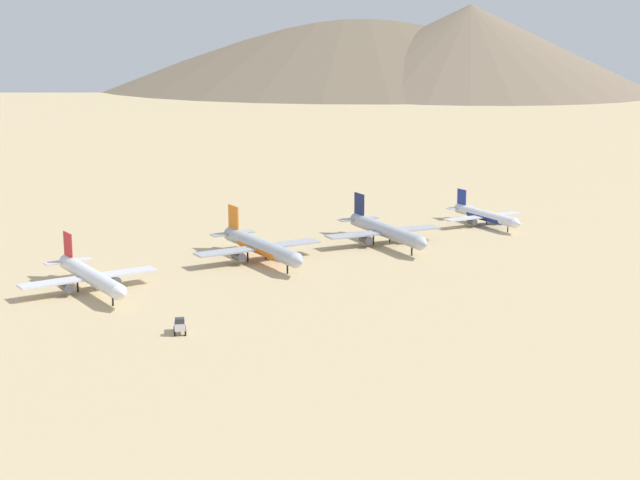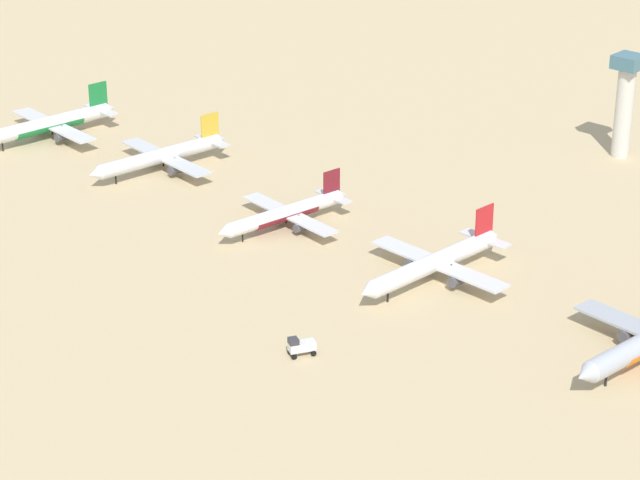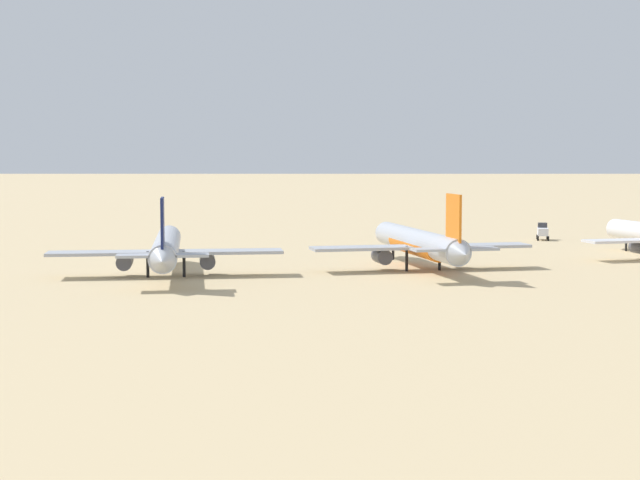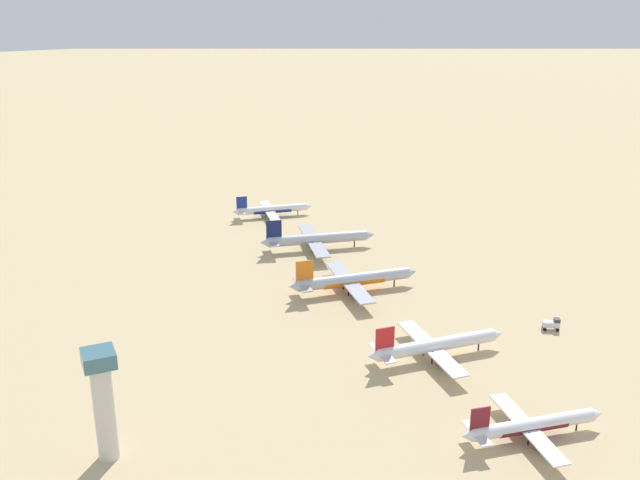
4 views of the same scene
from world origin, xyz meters
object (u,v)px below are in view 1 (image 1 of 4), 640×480
Objects in this scene: parked_jet_6 at (485,216)px; parked_jet_3 at (90,276)px; parked_jet_4 at (261,247)px; service_truck at (180,324)px; parked_jet_5 at (385,231)px.

parked_jet_3 is at bearing -90.41° from parked_jet_6.
parked_jet_3 is 52.44m from parked_jet_4.
service_truck is (43.57, 1.14, -2.18)m from parked_jet_3.
parked_jet_5 is (3.31, 95.38, 0.30)m from parked_jet_3.
service_truck is (40.26, -94.24, -2.48)m from parked_jet_5.
parked_jet_3 is 0.94× the size of parked_jet_5.
parked_jet_6 is at bearing 89.59° from parked_jet_3.
service_truck is at bearing -66.87° from parked_jet_5.
parked_jet_4 is 68.17m from service_truck.
parked_jet_6 is at bearing 92.85° from parked_jet_5.
parked_jet_6 is 6.40× the size of service_truck.
parked_jet_3 is 43.64m from service_truck.
parked_jet_4 is 89.32m from parked_jet_6.
parked_jet_3 is 0.93× the size of parked_jet_4.
parked_jet_6 is 146.88m from service_truck.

